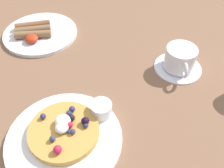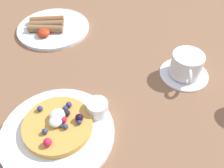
{
  "view_description": "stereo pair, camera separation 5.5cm",
  "coord_description": "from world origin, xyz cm",
  "px_view_note": "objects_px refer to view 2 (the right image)",
  "views": [
    {
      "loc": [
        10.2,
        -42.18,
        46.74
      ],
      "look_at": [
        0.8,
        -2.84,
        4.0
      ],
      "focal_mm": 39.82,
      "sensor_mm": 36.0,
      "label": 1
    },
    {
      "loc": [
        15.44,
        -40.54,
        46.74
      ],
      "look_at": [
        0.8,
        -2.84,
        4.0
      ],
      "focal_mm": 39.82,
      "sensor_mm": 36.0,
      "label": 2
    }
  ],
  "objects_px": {
    "breakfast_plate": "(53,28)",
    "coffee_cup": "(187,64)",
    "pancake_plate": "(58,133)",
    "coffee_saucer": "(184,74)",
    "syrup_ramekin": "(95,107)"
  },
  "relations": [
    {
      "from": "breakfast_plate",
      "to": "coffee_cup",
      "type": "relative_size",
      "value": 2.08
    },
    {
      "from": "pancake_plate",
      "to": "coffee_cup",
      "type": "relative_size",
      "value": 2.21
    },
    {
      "from": "coffee_saucer",
      "to": "syrup_ramekin",
      "type": "bearing_deg",
      "value": -128.62
    },
    {
      "from": "syrup_ramekin",
      "to": "coffee_cup",
      "type": "xyz_separation_m",
      "value": [
        0.17,
        0.21,
        0.01
      ]
    },
    {
      "from": "breakfast_plate",
      "to": "coffee_saucer",
      "type": "relative_size",
      "value": 1.79
    },
    {
      "from": "pancake_plate",
      "to": "syrup_ramekin",
      "type": "height_order",
      "value": "syrup_ramekin"
    },
    {
      "from": "breakfast_plate",
      "to": "coffee_cup",
      "type": "height_order",
      "value": "coffee_cup"
    },
    {
      "from": "pancake_plate",
      "to": "coffee_cup",
      "type": "height_order",
      "value": "coffee_cup"
    },
    {
      "from": "syrup_ramekin",
      "to": "coffee_saucer",
      "type": "xyz_separation_m",
      "value": [
        0.17,
        0.21,
        -0.03
      ]
    },
    {
      "from": "pancake_plate",
      "to": "breakfast_plate",
      "type": "xyz_separation_m",
      "value": [
        -0.21,
        0.34,
        -0.0
      ]
    },
    {
      "from": "pancake_plate",
      "to": "syrup_ramekin",
      "type": "xyz_separation_m",
      "value": [
        0.06,
        0.08,
        0.02
      ]
    },
    {
      "from": "syrup_ramekin",
      "to": "coffee_saucer",
      "type": "height_order",
      "value": "syrup_ramekin"
    },
    {
      "from": "pancake_plate",
      "to": "coffee_saucer",
      "type": "bearing_deg",
      "value": 52.17
    },
    {
      "from": "coffee_saucer",
      "to": "breakfast_plate",
      "type": "bearing_deg",
      "value": 172.52
    },
    {
      "from": "syrup_ramekin",
      "to": "coffee_saucer",
      "type": "distance_m",
      "value": 0.27
    }
  ]
}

